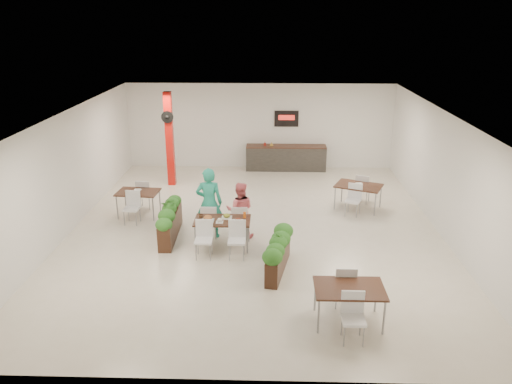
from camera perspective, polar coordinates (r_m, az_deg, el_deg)
ground at (r=13.77m, az=-0.15°, el=-4.31°), size 12.00×12.00×0.00m
room_shell at (r=13.08m, az=-0.15°, el=3.75°), size 10.10×12.10×3.22m
red_column at (r=17.17m, az=-9.85°, el=6.07°), size 0.40×0.41×3.20m
service_counter at (r=18.94m, az=3.44°, el=4.00°), size 3.00×0.64×2.20m
main_table at (r=12.54m, az=-3.90°, el=-3.66°), size 1.40×1.62×0.92m
diner_man at (r=13.07m, az=-5.37°, el=-1.24°), size 0.69×0.46×1.90m
diner_woman at (r=13.07m, az=-1.86°, el=-2.07°), size 0.74×0.57×1.51m
planter_left at (r=13.32m, az=-9.80°, el=-3.00°), size 0.44×2.08×1.09m
planter_right at (r=11.45m, az=2.54°, el=-6.83°), size 0.67×1.79×0.94m
side_table_a at (r=14.88m, az=-13.32°, el=-0.38°), size 1.24×1.65×0.92m
side_table_b at (r=15.33m, az=11.64°, el=0.39°), size 1.58×1.65×0.92m
side_table_c at (r=9.75m, az=10.60°, el=-11.27°), size 1.32×1.62×0.92m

